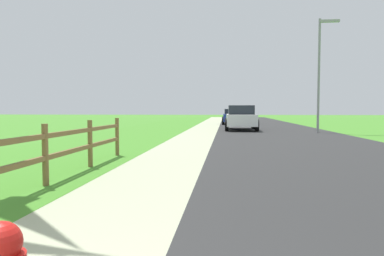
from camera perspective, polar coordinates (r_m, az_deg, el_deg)
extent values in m
plane|color=#468D2A|center=(25.32, 4.38, -0.01)|extent=(120.00, 120.00, 0.00)
cube|color=#2B2B2B|center=(27.47, 11.80, 0.19)|extent=(7.00, 66.00, 0.01)
cube|color=#B1B791|center=(27.54, -1.78, 0.26)|extent=(6.00, 66.00, 0.01)
cube|color=#468D2A|center=(27.77, -4.85, 0.28)|extent=(5.00, 66.00, 0.00)
sphere|color=red|center=(2.10, -29.04, -16.18)|extent=(0.22, 0.22, 0.22)
cylinder|color=brown|center=(6.71, -22.95, -4.10)|extent=(0.11, 0.11, 1.11)
cylinder|color=brown|center=(8.55, -16.39, -2.48)|extent=(0.11, 0.11, 1.11)
cylinder|color=brown|center=(10.46, -12.19, -1.42)|extent=(0.11, 0.11, 1.11)
cube|color=brown|center=(5.85, -27.75, -5.79)|extent=(0.07, 10.21, 0.09)
cube|color=brown|center=(5.81, -27.85, -1.98)|extent=(0.07, 10.21, 0.09)
cube|color=white|center=(23.15, 8.01, 1.35)|extent=(1.88, 4.59, 0.72)
cube|color=#1E232B|center=(23.18, 8.01, 2.96)|extent=(1.64, 2.41, 0.58)
cylinder|color=black|center=(21.81, 10.60, 0.43)|extent=(0.22, 0.74, 0.74)
cylinder|color=black|center=(21.72, 5.74, 0.45)|extent=(0.22, 0.74, 0.74)
cylinder|color=black|center=(24.64, 10.00, 0.73)|extent=(0.22, 0.74, 0.74)
cylinder|color=black|center=(24.56, 5.69, 0.76)|extent=(0.22, 0.74, 0.74)
cube|color=navy|center=(31.95, 6.85, 1.72)|extent=(1.89, 4.59, 0.65)
cube|color=#1E232B|center=(31.65, 6.87, 2.71)|extent=(1.65, 2.18, 0.46)
cylinder|color=black|center=(30.58, 8.66, 1.13)|extent=(0.22, 0.67, 0.67)
cylinder|color=black|center=(30.53, 5.15, 1.15)|extent=(0.22, 0.67, 0.67)
cylinder|color=black|center=(33.42, 8.39, 1.30)|extent=(0.22, 0.67, 0.67)
cylinder|color=black|center=(33.37, 5.18, 1.32)|extent=(0.22, 0.67, 0.67)
cylinder|color=gray|center=(21.73, 20.09, 8.01)|extent=(0.14, 0.14, 6.60)
cube|color=#999999|center=(22.37, 21.67, 16.02)|extent=(1.10, 0.20, 0.14)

